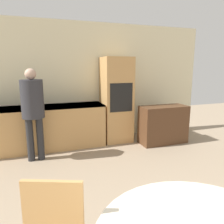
# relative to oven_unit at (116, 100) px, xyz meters

# --- Properties ---
(wall_back) EXTENTS (6.13, 0.05, 2.60)m
(wall_back) POSITION_rel_oven_unit_xyz_m (-0.79, 0.34, 0.37)
(wall_back) COLOR beige
(wall_back) RESTS_ON ground_plane
(kitchen_counter) EXTENTS (2.65, 0.60, 0.88)m
(kitchen_counter) POSITION_rel_oven_unit_xyz_m (-1.68, -0.01, -0.47)
(kitchen_counter) COLOR tan
(kitchen_counter) RESTS_ON ground_plane
(oven_unit) EXTENTS (0.62, 0.59, 1.86)m
(oven_unit) POSITION_rel_oven_unit_xyz_m (0.00, 0.00, 0.00)
(oven_unit) COLOR tan
(oven_unit) RESTS_ON ground_plane
(sideboard) EXTENTS (1.03, 0.45, 0.82)m
(sideboard) POSITION_rel_oven_unit_xyz_m (0.91, -0.50, -0.52)
(sideboard) COLOR #51331E
(sideboard) RESTS_ON ground_plane
(person_standing) EXTENTS (0.38, 0.38, 1.63)m
(person_standing) POSITION_rel_oven_unit_xyz_m (-1.74, -0.54, 0.07)
(person_standing) COLOR #262628
(person_standing) RESTS_ON ground_plane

